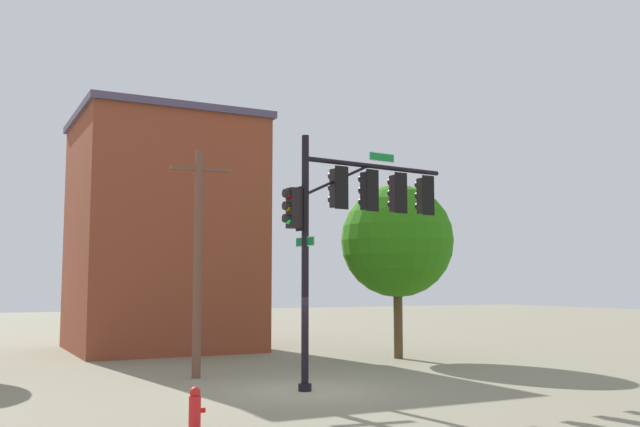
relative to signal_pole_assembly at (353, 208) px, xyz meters
The scene contains 6 objects.
ground_plane 5.29m from the signal_pole_assembly, behind, with size 120.00×120.00×0.00m, color gray.
signal_pole_assembly is the anchor object (origin of this frame).
utility_pole 5.23m from the signal_pole_assembly, 133.00° to the left, with size 1.80×0.38×7.04m.
fire_hydrant 8.29m from the signal_pole_assembly, 146.99° to the right, with size 0.33×0.24×0.83m.
tree_mid 7.80m from the signal_pole_assembly, 47.60° to the left, with size 4.39×4.39×6.73m.
brick_building 13.75m from the signal_pole_assembly, 98.29° to the left, with size 7.72×7.59×10.21m.
Camera 1 is at (-8.51, -17.57, 2.87)m, focal length 40.21 mm.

